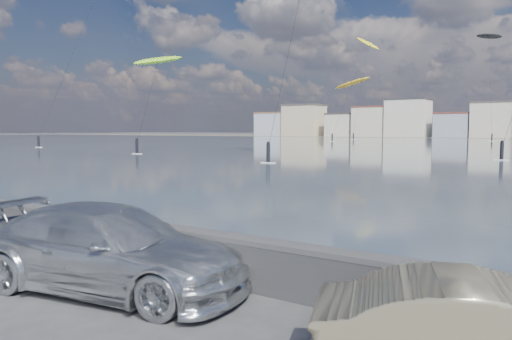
# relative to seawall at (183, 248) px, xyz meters

# --- Properties ---
(ground) EXTENTS (700.00, 700.00, 0.00)m
(ground) POSITION_rel_seawall_xyz_m (0.00, -2.70, -0.58)
(ground) COLOR #333335
(ground) RESTS_ON ground
(seawall) EXTENTS (400.00, 0.36, 1.08)m
(seawall) POSITION_rel_seawall_xyz_m (0.00, 0.00, 0.00)
(seawall) COLOR #28282B
(seawall) RESTS_ON ground
(car_silver) EXTENTS (5.93, 3.27, 1.63)m
(car_silver) POSITION_rel_seawall_xyz_m (-0.49, -1.52, 0.23)
(car_silver) COLOR silver
(car_silver) RESTS_ON ground
(car_champagne) EXTENTS (4.38, 2.80, 1.36)m
(car_champagne) POSITION_rel_seawall_xyz_m (6.22, -1.57, 0.10)
(car_champagne) COLOR #C6B688
(car_champagne) RESTS_ON ground
(kitesurfer_4) EXTENTS (10.14, 16.01, 17.69)m
(kitesurfer_4) POSITION_rel_seawall_xyz_m (-47.95, 121.18, 14.96)
(kitesurfer_4) COLOR #BF8C19
(kitesurfer_4) RESTS_ON ground
(kitesurfer_10) EXTENTS (4.87, 10.72, 13.73)m
(kitesurfer_10) POSITION_rel_seawall_xyz_m (-42.25, 41.73, 11.62)
(kitesurfer_10) COLOR #8CD826
(kitesurfer_10) RESTS_ON ground
(kitesurfer_11) EXTENTS (7.94, 17.19, 29.48)m
(kitesurfer_11) POSITION_rel_seawall_xyz_m (-17.62, 144.29, 27.61)
(kitesurfer_11) COLOR black
(kitesurfer_11) RESTS_ON ground
(kitesurfer_13) EXTENTS (7.02, 9.29, 31.68)m
(kitesurfer_13) POSITION_rel_seawall_xyz_m (-50.80, 139.19, 27.87)
(kitesurfer_13) COLOR yellow
(kitesurfer_13) RESTS_ON ground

